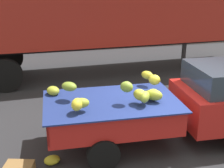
% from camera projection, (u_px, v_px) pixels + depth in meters
% --- Properties ---
extents(ground, '(220.00, 220.00, 0.00)m').
position_uv_depth(ground, '(175.00, 143.00, 6.78)').
color(ground, '#28282B').
extents(curb_strip, '(80.00, 0.80, 0.16)m').
position_uv_depth(curb_strip, '(94.00, 47.00, 15.51)').
color(curb_strip, gray).
rests_on(curb_strip, ground).
extents(pickup_truck, '(5.03, 1.96, 1.70)m').
position_uv_depth(pickup_truck, '(197.00, 102.00, 6.74)').
color(pickup_truck, '#B21E19').
rests_on(pickup_truck, ground).
extents(semi_trailer, '(12.05, 2.83, 3.95)m').
position_uv_depth(semi_trailer, '(104.00, 5.00, 10.88)').
color(semi_trailer, maroon).
rests_on(semi_trailer, ground).
extents(fallen_banana_bunch_near_tailgate, '(0.36, 0.29, 0.18)m').
position_uv_depth(fallen_banana_bunch_near_tailgate, '(52.00, 160.00, 6.01)').
color(fallen_banana_bunch_near_tailgate, gold).
rests_on(fallen_banana_bunch_near_tailgate, ground).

